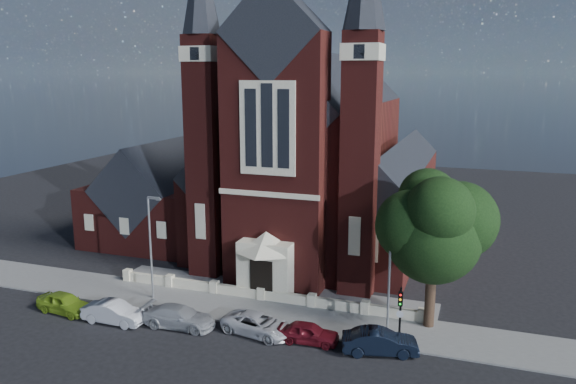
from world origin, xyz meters
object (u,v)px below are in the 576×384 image
Objects in this scene: traffic_signal at (400,309)px; car_lime_van at (64,303)px; parish_hall at (159,202)px; car_silver_a at (114,312)px; car_navy at (380,342)px; car_white_suv at (258,324)px; car_dark_red at (308,333)px; street_tree at (435,230)px; car_silver_b at (179,317)px; street_lamp_right at (391,269)px; church at (322,163)px; street_lamp_left at (151,242)px.

traffic_signal reaches higher than car_lime_van.
parish_hall reaches higher than car_silver_a.
car_navy is at bearing -129.73° from traffic_signal.
car_white_suv is at bearing -80.87° from car_silver_a.
traffic_signal reaches higher than car_dark_red.
parish_hall is 1.14× the size of street_tree.
car_dark_red is (-5.60, -1.29, -1.90)m from traffic_signal.
car_silver_b is at bearing -78.99° from car_lime_van.
street_tree is 3.84m from street_lamp_right.
traffic_signal is 0.79× the size of car_silver_b.
parish_hall is 3.05× the size of traffic_signal.
church is 8.00× the size of car_lime_van.
street_tree is 5.70m from traffic_signal.
street_tree reaches higher than car_silver_a.
car_dark_red is at bearing -166.99° from traffic_signal.
parish_hall is 1.51× the size of street_lamp_left.
car_white_suv is 3.50m from car_dark_red.
church reaches higher than traffic_signal.
car_silver_a is (-0.30, -4.51, -3.85)m from street_lamp_left.
street_lamp_right reaches higher than car_navy.
church is at bearing -21.92° from car_lime_van.
parish_hall is at bearing 32.43° from car_silver_b.
street_lamp_right is 14.69m from car_silver_b.
car_silver_a is 0.91× the size of car_white_suv.
traffic_signal is (27.00, -15.57, -1.43)m from parish_hall.
car_silver_b is at bearing -99.10° from church.
street_lamp_left is (-7.91, -18.94, -3.59)m from church.
car_silver_b is (4.59, 0.91, -0.02)m from car_silver_a.
parish_hall reaches higher than car_silver_b.
car_dark_red is (-7.20, -4.58, -6.28)m from street_tree.
car_silver_b is at bearing 108.30° from car_white_suv.
street_lamp_right is 1.85× the size of car_lime_van.
church is 6.97× the size of car_white_suv.
street_tree is at bearing 64.05° from traffic_signal.
church is at bearing 17.16° from parish_hall.
street_lamp_right is 1.60× the size of car_silver_b.
street_lamp_left is at bearing 65.95° from car_navy.
church reaches higher than parish_hall.
parish_hall is at bearing 48.38° from car_dark_red.
car_dark_red is (13.61, 1.64, -0.07)m from car_silver_a.
car_navy is (22.65, 1.52, 0.03)m from car_lime_van.
church is 20.84m from street_lamp_left.
street_lamp_right is at bearing -61.96° from church.
street_tree is at bearing -73.75° from car_silver_a.
street_lamp_left reaches higher than car_dark_red.
car_silver_b is 9.04m from car_dark_red.
traffic_signal is at bearing -54.99° from car_navy.
car_lime_van is (-22.73, -4.29, -3.85)m from street_lamp_right.
car_silver_a is at bearing 93.52° from car_dark_red.
car_silver_a is at bearing -86.20° from car_lime_van.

